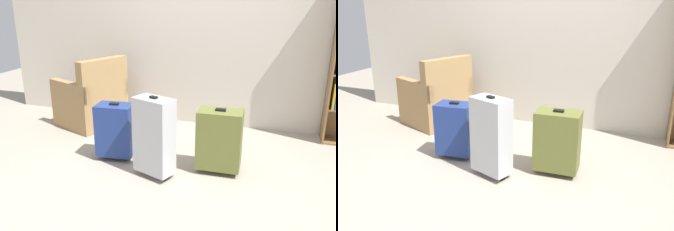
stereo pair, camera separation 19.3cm
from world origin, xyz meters
The scene contains 7 objects.
ground_plane centered at (0.00, 0.00, 0.00)m, with size 10.02×10.02×0.00m, color #9E9384.
back_wall centered at (0.00, 1.79, 1.30)m, with size 5.73×0.10×2.60m, color beige.
armchair centered at (-1.39, 1.25, 0.32)m, with size 0.92×0.92×0.90m.
mug centered at (-0.84, 1.33, 0.05)m, with size 0.12×0.08×0.10m.
suitcase_silver centered at (-0.15, 0.16, 0.40)m, with size 0.41×0.32×0.78m.
suitcase_olive centered at (0.41, 0.44, 0.33)m, with size 0.42×0.27×0.63m.
suitcase_navy_blue centered at (-0.66, 0.41, 0.31)m, with size 0.39×0.28×0.60m.
Camera 1 is at (0.88, -2.63, 1.60)m, focal length 37.68 mm.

